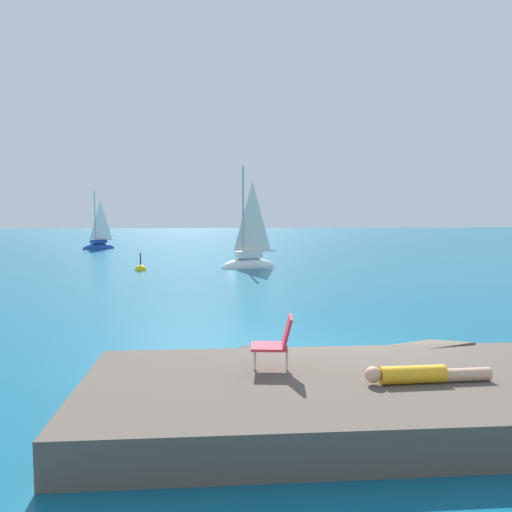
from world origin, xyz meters
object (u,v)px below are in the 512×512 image
object	(u,v)px
person_sunbather	(422,375)
marker_buoy	(141,270)
sailboat_far	(99,246)
sailboat_near	(248,262)
beach_chair	(277,340)

from	to	relation	value
person_sunbather	marker_buoy	distance (m)	19.74
sailboat_far	marker_buoy	world-z (taller)	sailboat_far
sailboat_far	person_sunbather	xyz separation A→B (m)	(11.55, -33.59, 0.40)
sailboat_near	person_sunbather	bearing A→B (deg)	72.51
sailboat_near	person_sunbather	world-z (taller)	sailboat_near
sailboat_near	beach_chair	bearing A→B (deg)	66.91
person_sunbather	beach_chair	world-z (taller)	beach_chair
beach_chair	marker_buoy	xyz separation A→B (m)	(-4.46, 17.96, -0.98)
sailboat_near	sailboat_far	bearing A→B (deg)	-73.82
sailboat_near	marker_buoy	world-z (taller)	sailboat_near
sailboat_far	marker_buoy	size ratio (longest dim) A/B	4.27
sailboat_far	beach_chair	world-z (taller)	sailboat_far
marker_buoy	beach_chair	bearing A→B (deg)	-76.04
sailboat_near	sailboat_far	xyz separation A→B (m)	(-10.49, 14.05, -0.04)
marker_buoy	sailboat_near	bearing A→B (deg)	9.30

